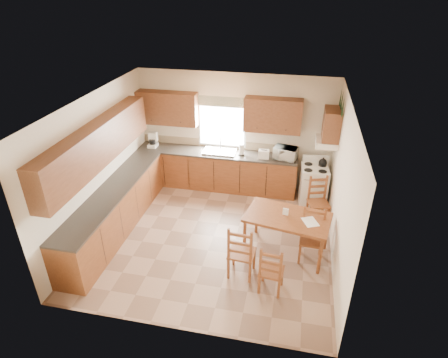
% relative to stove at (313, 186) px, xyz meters
% --- Properties ---
extents(floor, '(4.50, 4.50, 0.00)m').
position_rel_stove_xyz_m(floor, '(-1.88, -1.69, -0.43)').
color(floor, '#97745C').
rests_on(floor, ground).
extents(ceiling, '(4.50, 4.50, 0.00)m').
position_rel_stove_xyz_m(ceiling, '(-1.88, -1.69, 2.27)').
color(ceiling, brown).
rests_on(ceiling, floor).
extents(wall_left, '(4.50, 4.50, 0.00)m').
position_rel_stove_xyz_m(wall_left, '(-4.13, -1.69, 0.92)').
color(wall_left, beige).
rests_on(wall_left, floor).
extents(wall_right, '(4.50, 4.50, 0.00)m').
position_rel_stove_xyz_m(wall_right, '(0.37, -1.69, 0.92)').
color(wall_right, beige).
rests_on(wall_right, floor).
extents(wall_back, '(4.50, 4.50, 0.00)m').
position_rel_stove_xyz_m(wall_back, '(-1.88, 0.56, 0.92)').
color(wall_back, beige).
rests_on(wall_back, floor).
extents(wall_front, '(4.50, 4.50, 0.00)m').
position_rel_stove_xyz_m(wall_front, '(-1.88, -3.94, 0.92)').
color(wall_front, beige).
rests_on(wall_front, floor).
extents(lower_cab_back, '(3.75, 0.60, 0.88)m').
position_rel_stove_xyz_m(lower_cab_back, '(-2.25, 0.26, 0.01)').
color(lower_cab_back, brown).
rests_on(lower_cab_back, floor).
extents(lower_cab_left, '(0.60, 3.60, 0.88)m').
position_rel_stove_xyz_m(lower_cab_left, '(-3.83, -1.84, 0.01)').
color(lower_cab_left, brown).
rests_on(lower_cab_left, floor).
extents(counter_back, '(3.75, 0.63, 0.04)m').
position_rel_stove_xyz_m(counter_back, '(-2.25, 0.26, 0.47)').
color(counter_back, '#352F29').
rests_on(counter_back, lower_cab_back).
extents(counter_left, '(0.63, 3.60, 0.04)m').
position_rel_stove_xyz_m(counter_left, '(-3.83, -1.84, 0.47)').
color(counter_left, '#352F29').
rests_on(counter_left, lower_cab_left).
extents(backsplash, '(3.75, 0.01, 0.18)m').
position_rel_stove_xyz_m(backsplash, '(-2.25, 0.55, 0.58)').
color(backsplash, '#988463').
rests_on(backsplash, counter_back).
extents(upper_cab_back_left, '(1.41, 0.33, 0.75)m').
position_rel_stove_xyz_m(upper_cab_back_left, '(-3.43, 0.40, 1.43)').
color(upper_cab_back_left, brown).
rests_on(upper_cab_back_left, wall_back).
extents(upper_cab_back_right, '(1.25, 0.33, 0.75)m').
position_rel_stove_xyz_m(upper_cab_back_right, '(-1.02, 0.40, 1.43)').
color(upper_cab_back_right, brown).
rests_on(upper_cab_back_right, wall_back).
extents(upper_cab_left, '(0.33, 3.60, 0.75)m').
position_rel_stove_xyz_m(upper_cab_left, '(-3.96, -1.84, 1.43)').
color(upper_cab_left, brown).
rests_on(upper_cab_left, wall_left).
extents(upper_cab_stove, '(0.33, 0.62, 0.62)m').
position_rel_stove_xyz_m(upper_cab_stove, '(0.20, -0.04, 1.47)').
color(upper_cab_stove, brown).
rests_on(upper_cab_stove, wall_right).
extents(range_hood, '(0.44, 0.62, 0.12)m').
position_rel_stove_xyz_m(range_hood, '(0.15, -0.04, 1.09)').
color(range_hood, white).
rests_on(range_hood, wall_right).
extents(window_frame, '(1.13, 0.02, 1.18)m').
position_rel_stove_xyz_m(window_frame, '(-2.18, 0.53, 1.12)').
color(window_frame, white).
rests_on(window_frame, wall_back).
extents(window_pane, '(1.05, 0.01, 1.10)m').
position_rel_stove_xyz_m(window_pane, '(-2.18, 0.53, 1.12)').
color(window_pane, white).
rests_on(window_pane, wall_back).
extents(window_valance, '(1.19, 0.01, 0.24)m').
position_rel_stove_xyz_m(window_valance, '(-2.18, 0.50, 1.62)').
color(window_valance, '#465A36').
rests_on(window_valance, wall_back).
extents(sink_basin, '(0.75, 0.45, 0.04)m').
position_rel_stove_xyz_m(sink_basin, '(-2.18, 0.26, 0.51)').
color(sink_basin, silver).
rests_on(sink_basin, counter_back).
extents(pine_decal_a, '(0.22, 0.22, 0.36)m').
position_rel_stove_xyz_m(pine_decal_a, '(0.33, -0.36, 1.95)').
color(pine_decal_a, black).
rests_on(pine_decal_a, wall_right).
extents(pine_decal_b, '(0.22, 0.22, 0.36)m').
position_rel_stove_xyz_m(pine_decal_b, '(0.33, -0.04, 1.99)').
color(pine_decal_b, black).
rests_on(pine_decal_b, wall_right).
extents(pine_decal_c, '(0.22, 0.22, 0.36)m').
position_rel_stove_xyz_m(pine_decal_c, '(0.33, 0.28, 1.95)').
color(pine_decal_c, black).
rests_on(pine_decal_c, wall_right).
extents(stove, '(0.63, 0.64, 0.86)m').
position_rel_stove_xyz_m(stove, '(0.00, 0.00, 0.00)').
color(stove, white).
rests_on(stove, floor).
extents(coffeemaker, '(0.24, 0.28, 0.37)m').
position_rel_stove_xyz_m(coffeemaker, '(-3.81, 0.25, 0.68)').
color(coffeemaker, white).
rests_on(coffeemaker, counter_back).
extents(paper_towel, '(0.14, 0.14, 0.26)m').
position_rel_stove_xyz_m(paper_towel, '(-1.66, 0.24, 0.62)').
color(paper_towel, white).
rests_on(paper_towel, counter_back).
extents(toaster, '(0.24, 0.16, 0.19)m').
position_rel_stove_xyz_m(toaster, '(-1.15, 0.17, 0.59)').
color(toaster, white).
rests_on(toaster, counter_back).
extents(microwave, '(0.53, 0.43, 0.28)m').
position_rel_stove_xyz_m(microwave, '(-0.67, 0.23, 0.63)').
color(microwave, white).
rests_on(microwave, counter_back).
extents(dining_table, '(1.60, 1.09, 0.79)m').
position_rel_stove_xyz_m(dining_table, '(-0.48, -1.85, -0.03)').
color(dining_table, brown).
rests_on(dining_table, floor).
extents(chair_near_left, '(0.46, 0.44, 1.02)m').
position_rel_stove_xyz_m(chair_near_left, '(-1.17, -2.59, 0.08)').
color(chair_near_left, brown).
rests_on(chair_near_left, floor).
extents(chair_near_right, '(0.41, 0.40, 0.90)m').
position_rel_stove_xyz_m(chair_near_right, '(-0.64, -2.86, 0.02)').
color(chair_near_right, brown).
rests_on(chair_near_right, floor).
extents(chair_far_left, '(0.43, 0.41, 0.98)m').
position_rel_stove_xyz_m(chair_far_left, '(-0.03, -1.97, 0.06)').
color(chair_far_left, brown).
rests_on(chair_far_left, floor).
extents(chair_far_right, '(0.50, 0.48, 0.96)m').
position_rel_stove_xyz_m(chair_far_right, '(0.11, -0.70, 0.05)').
color(chair_far_right, brown).
rests_on(chair_far_right, floor).
extents(table_paper, '(0.33, 0.37, 0.00)m').
position_rel_stove_xyz_m(table_paper, '(-0.09, -1.94, 0.36)').
color(table_paper, white).
rests_on(table_paper, dining_table).
extents(table_card, '(0.10, 0.04, 0.13)m').
position_rel_stove_xyz_m(table_card, '(-0.52, -1.81, 0.43)').
color(table_card, white).
rests_on(table_card, dining_table).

